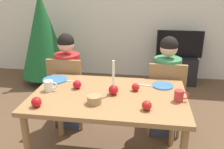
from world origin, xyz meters
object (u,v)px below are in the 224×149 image
candle_centerpiece (113,88)px  plate_right (163,86)px  dining_table (109,103)px  chair_right (165,94)px  person_left_child (69,83)px  chair_left (68,88)px  plate_left (55,80)px  tv_stand (177,70)px  apple_by_right_mug (36,102)px  mug_left (49,86)px  bowl_walnuts (94,100)px  apple_far_edge (147,105)px  apple_near_candle (136,87)px  apple_by_left_plate (77,85)px  tv (180,44)px  mug_right (179,96)px  christmas_tree (43,35)px  person_right_child (166,88)px

candle_centerpiece → plate_right: bearing=29.8°
dining_table → chair_right: bearing=47.5°
person_left_child → plate_right: 1.17m
chair_left → plate_left: bearing=-92.1°
tv_stand → apple_by_right_mug: bearing=-118.4°
mug_left → candle_centerpiece: bearing=0.8°
bowl_walnuts → apple_far_edge: (0.44, -0.05, 0.01)m
person_left_child → plate_left: size_ratio=4.57×
plate_left → mug_left: (0.04, -0.27, 0.04)m
apple_near_candle → mug_left: bearing=-171.5°
plate_left → apple_near_candle: bearing=-9.9°
plate_right → person_left_child: bearing=161.1°
plate_right → plate_left: bearing=-180.0°
person_left_child → apple_by_left_plate: bearing=-63.4°
dining_table → tv_stand: dining_table is taller
tv → plate_right: 2.07m
candle_centerpiece → mug_right: 0.58m
mug_left → apple_far_edge: mug_left is taller
chair_right → christmas_tree: size_ratio=0.54×
chair_left → apple_by_right_mug: 0.97m
mug_right → apple_far_edge: size_ratio=1.56×
chair_right → mug_right: chair_right is taller
tv_stand → bowl_walnuts: bearing=-111.1°
chair_right → mug_right: size_ratio=7.14×
mug_right → chair_right: bearing=95.3°
bowl_walnuts → apple_by_right_mug: 0.47m
tv → apple_far_edge: size_ratio=9.77×
plate_left → apple_by_right_mug: size_ratio=2.99×
plate_right → apple_by_left_plate: apple_by_left_plate is taller
person_left_child → tv: size_ratio=1.48×
candle_centerpiece → apple_near_candle: 0.23m
person_left_child → apple_near_candle: 1.01m
candle_centerpiece → apple_near_candle: candle_centerpiece is taller
candle_centerpiece → apple_by_left_plate: bearing=167.2°
chair_right → apple_by_right_mug: 1.47m
person_right_child → tv: (0.32, 1.66, 0.14)m
tv → plate_left: 2.52m
bowl_walnuts → dining_table: bearing=64.7°
plate_left → bowl_walnuts: size_ratio=2.09×
apple_by_right_mug → plate_left: bearing=96.3°
plate_right → apple_near_candle: apple_near_candle is taller
bowl_walnuts → apple_near_candle: 0.45m
chair_left → apple_near_candle: 1.01m
dining_table → person_right_child: person_right_child is taller
dining_table → tv: (0.87, 2.30, 0.04)m
mug_right → plate_right: bearing=111.5°
apple_near_candle → apple_by_left_plate: bearing=-176.9°
person_right_child → apple_by_left_plate: 1.06m
mug_left → apple_by_right_mug: (0.02, -0.32, -0.01)m
chair_left → person_right_child: person_right_child is taller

